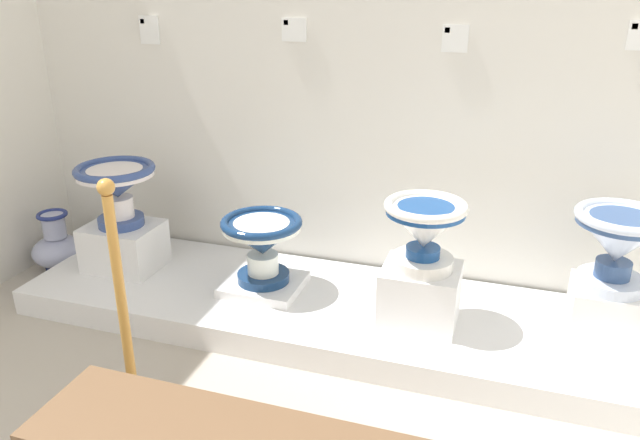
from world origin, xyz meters
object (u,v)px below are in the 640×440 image
at_px(antique_toilet_central_ornate, 425,227).
at_px(decorative_vase_spare, 58,247).
at_px(antique_toilet_leftmost, 619,239).
at_px(stanchion_post_near_left, 127,345).
at_px(info_placard_third, 455,38).
at_px(plinth_block_squat_floral, 264,285).
at_px(info_placard_first, 149,30).
at_px(plinth_block_central_ornate, 420,295).
at_px(plinth_block_tall_cobalt, 124,246).
at_px(antique_toilet_squat_floral, 262,239).
at_px(plinth_block_leftmost, 605,311).
at_px(antique_toilet_tall_cobalt, 116,183).
at_px(info_placard_second, 294,30).

bearing_deg(antique_toilet_central_ornate, decorative_vase_spare, 176.27).
relative_size(antique_toilet_leftmost, stanchion_post_near_left, 0.40).
bearing_deg(info_placard_third, antique_toilet_leftmost, -25.08).
xyz_separation_m(plinth_block_squat_floral, antique_toilet_central_ornate, (0.81, -0.07, 0.45)).
bearing_deg(info_placard_first, plinth_block_squat_floral, -28.40).
height_order(antique_toilet_leftmost, info_placard_third, info_placard_third).
distance_m(antique_toilet_central_ornate, info_placard_third, 0.91).
bearing_deg(plinth_block_central_ornate, decorative_vase_spare, 176.27).
height_order(antique_toilet_central_ornate, antique_toilet_leftmost, antique_toilet_central_ornate).
bearing_deg(stanchion_post_near_left, plinth_block_central_ornate, 37.72).
distance_m(plinth_block_central_ornate, stanchion_post_near_left, 1.29).
xyz_separation_m(plinth_block_tall_cobalt, plinth_block_squat_floral, (0.82, -0.00, -0.10)).
xyz_separation_m(antique_toilet_squat_floral, info_placard_first, (-0.81, 0.44, 0.94)).
distance_m(plinth_block_central_ornate, decorative_vase_spare, 2.16).
height_order(plinth_block_tall_cobalt, plinth_block_leftmost, plinth_block_tall_cobalt).
bearing_deg(decorative_vase_spare, info_placard_third, 9.64).
bearing_deg(plinth_block_central_ornate, stanchion_post_near_left, -142.28).
bearing_deg(stanchion_post_near_left, antique_toilet_central_ornate, 37.72).
distance_m(antique_toilet_squat_floral, antique_toilet_leftmost, 1.61).
height_order(antique_toilet_squat_floral, plinth_block_leftmost, antique_toilet_squat_floral).
xyz_separation_m(plinth_block_squat_floral, antique_toilet_squat_floral, (-0.00, 0.00, 0.26)).
bearing_deg(antique_toilet_leftmost, antique_toilet_squat_floral, -177.37).
relative_size(plinth_block_tall_cobalt, decorative_vase_spare, 1.05).
bearing_deg(antique_toilet_squat_floral, plinth_block_central_ornate, -4.72).
relative_size(antique_toilet_squat_floral, antique_toilet_leftmost, 1.06).
height_order(plinth_block_central_ornate, plinth_block_leftmost, plinth_block_central_ornate).
bearing_deg(decorative_vase_spare, antique_toilet_tall_cobalt, -7.91).
relative_size(antique_toilet_leftmost, decorative_vase_spare, 1.06).
distance_m(plinth_block_squat_floral, antique_toilet_leftmost, 1.66).
distance_m(antique_toilet_tall_cobalt, antique_toilet_leftmost, 2.42).
bearing_deg(antique_toilet_squat_floral, info_placard_first, 151.60).
bearing_deg(info_placard_second, antique_toilet_tall_cobalt, -152.38).
bearing_deg(antique_toilet_squat_floral, info_placard_second, 87.27).
bearing_deg(plinth_block_leftmost, plinth_block_central_ornate, -170.00).
bearing_deg(stanchion_post_near_left, info_placard_second, 79.82).
distance_m(info_placard_second, stanchion_post_near_left, 1.71).
bearing_deg(info_placard_second, antique_toilet_central_ornate, -32.83).
bearing_deg(antique_toilet_tall_cobalt, plinth_block_leftmost, 1.73).
bearing_deg(info_placard_third, plinth_block_central_ornate, -91.39).
xyz_separation_m(info_placard_first, decorative_vase_spare, (-0.53, -0.37, -1.21)).
bearing_deg(antique_toilet_squat_floral, plinth_block_tall_cobalt, 179.96).
height_order(antique_toilet_leftmost, decorative_vase_spare, antique_toilet_leftmost).
distance_m(plinth_block_leftmost, decorative_vase_spare, 2.95).
distance_m(plinth_block_squat_floral, info_placard_first, 1.51).
bearing_deg(info_placard_third, info_placard_first, 180.00).
height_order(plinth_block_tall_cobalt, decorative_vase_spare, plinth_block_tall_cobalt).
relative_size(antique_toilet_squat_floral, decorative_vase_spare, 1.12).
distance_m(antique_toilet_tall_cobalt, decorative_vase_spare, 0.71).
bearing_deg(plinth_block_central_ornate, plinth_block_squat_floral, 175.28).
height_order(antique_toilet_central_ornate, info_placard_third, info_placard_third).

